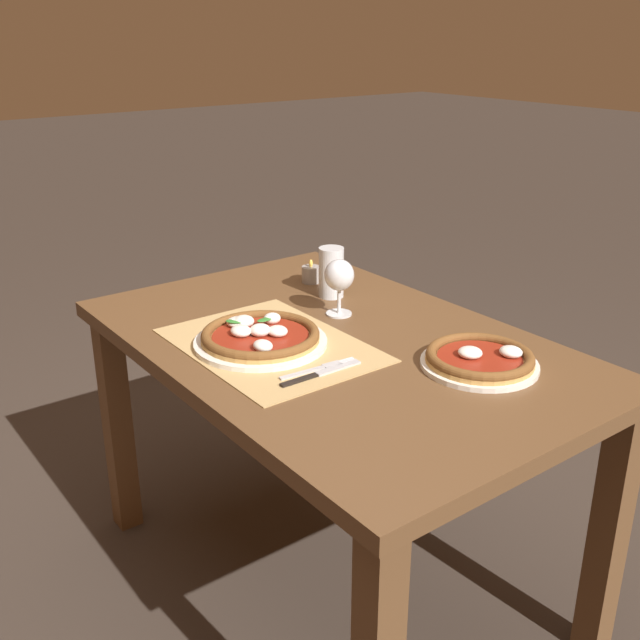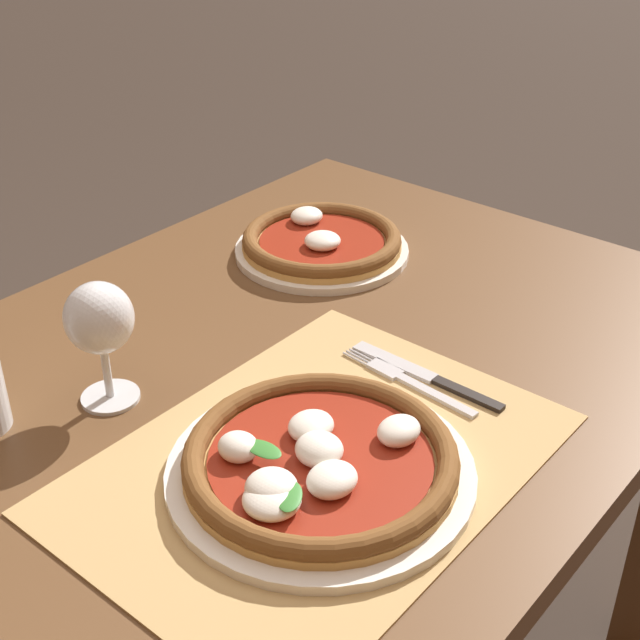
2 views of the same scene
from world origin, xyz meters
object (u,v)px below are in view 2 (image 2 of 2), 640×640
object	(u,v)px
wine_glass	(100,323)
fork	(407,381)
pizza_near	(319,463)
knife	(426,376)
pizza_far	(321,243)

from	to	relation	value
wine_glass	fork	world-z (taller)	wine_glass
pizza_near	knife	size ratio (longest dim) A/B	1.52
pizza_far	fork	distance (m)	0.37
pizza_near	knife	bearing A→B (deg)	4.44
fork	knife	xyz separation A→B (m)	(0.02, -0.01, 0.00)
fork	knife	size ratio (longest dim) A/B	0.93
pizza_far	wine_glass	bearing A→B (deg)	-173.56
wine_glass	knife	xyz separation A→B (m)	(0.27, -0.27, -0.10)
pizza_near	fork	bearing A→B (deg)	8.06
fork	pizza_far	bearing A→B (deg)	56.15
pizza_far	knife	bearing A→B (deg)	-119.85
fork	pizza_near	bearing A→B (deg)	-171.94
pizza_far	knife	distance (m)	0.37
pizza_far	wine_glass	world-z (taller)	wine_glass
knife	wine_glass	bearing A→B (deg)	135.81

